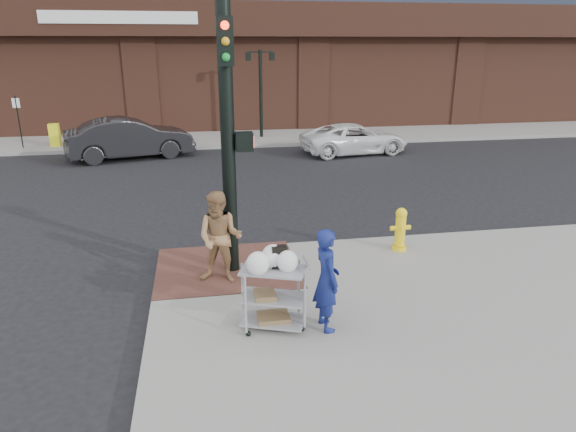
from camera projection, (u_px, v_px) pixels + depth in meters
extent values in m
plane|color=black|center=(263.00, 292.00, 9.60)|extent=(220.00, 220.00, 0.00)
cube|color=gray|center=(365.00, 100.00, 41.50)|extent=(65.00, 36.00, 0.15)
cube|color=#4F2E25|center=(227.00, 267.00, 10.29)|extent=(2.80, 2.40, 0.01)
cylinder|color=black|center=(261.00, 94.00, 24.17)|extent=(0.16, 0.16, 4.00)
cube|color=black|center=(260.00, 52.00, 23.57)|extent=(1.20, 0.06, 0.06)
cube|color=black|center=(248.00, 57.00, 23.54)|extent=(0.22, 0.22, 0.35)
cube|color=black|center=(272.00, 57.00, 23.72)|extent=(0.22, 0.22, 0.35)
cylinder|color=black|center=(19.00, 122.00, 21.80)|extent=(0.05, 0.05, 2.20)
cylinder|color=black|center=(228.00, 145.00, 9.42)|extent=(0.26, 0.26, 5.00)
cube|color=black|center=(244.00, 142.00, 9.45)|extent=(0.32, 0.28, 0.34)
cube|color=#FF260C|center=(253.00, 141.00, 9.48)|extent=(0.02, 0.18, 0.22)
cube|color=black|center=(225.00, 41.00, 8.58)|extent=(0.28, 0.18, 0.80)
imported|color=navy|center=(327.00, 280.00, 7.87)|extent=(0.47, 0.65, 1.65)
imported|color=#9A7148|center=(220.00, 238.00, 9.43)|extent=(1.02, 0.90, 1.75)
imported|color=black|center=(130.00, 138.00, 20.57)|extent=(5.24, 2.97, 1.63)
imported|color=white|center=(355.00, 139.00, 21.54)|extent=(4.74, 2.65, 1.25)
cube|color=gray|center=(273.00, 270.00, 7.82)|extent=(1.10, 0.84, 0.03)
cube|color=gray|center=(273.00, 297.00, 7.97)|extent=(1.10, 0.84, 0.03)
cube|color=gray|center=(273.00, 320.00, 8.10)|extent=(1.10, 0.84, 0.03)
cube|color=black|center=(279.00, 258.00, 7.84)|extent=(0.24, 0.15, 0.35)
cube|color=brown|center=(265.00, 295.00, 7.93)|extent=(0.32, 0.37, 0.09)
cube|color=brown|center=(273.00, 317.00, 8.08)|extent=(0.50, 0.39, 0.08)
cylinder|color=yellow|center=(399.00, 248.00, 11.18)|extent=(0.31, 0.31, 0.09)
cylinder|color=yellow|center=(400.00, 230.00, 11.05)|extent=(0.22, 0.22, 0.69)
sphere|color=yellow|center=(401.00, 213.00, 10.93)|extent=(0.25, 0.25, 0.25)
cylinder|color=yellow|center=(400.00, 228.00, 11.03)|extent=(0.45, 0.10, 0.10)
cube|color=red|center=(105.00, 134.00, 22.79)|extent=(0.46, 0.43, 0.94)
cube|color=#FFFB1C|center=(55.00, 135.00, 22.39)|extent=(0.41, 0.37, 0.97)
cube|color=#1D20BD|center=(105.00, 136.00, 22.37)|extent=(0.46, 0.44, 0.91)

